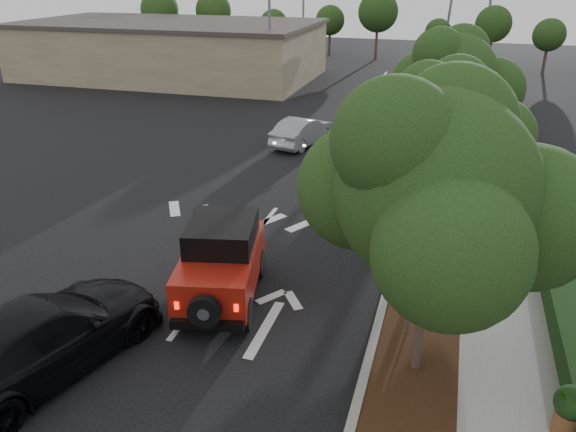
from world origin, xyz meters
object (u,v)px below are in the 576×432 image
at_px(black_suv_oncoming, 41,337).
at_px(speed_hump_sign, 412,283).
at_px(silver_suv_ahead, 380,160).
at_px(red_jeep, 222,259).

height_order(black_suv_oncoming, speed_hump_sign, speed_hump_sign).
bearing_deg(black_suv_oncoming, silver_suv_ahead, -95.25).
bearing_deg(black_suv_oncoming, red_jeep, -107.97).
distance_m(red_jeep, black_suv_oncoming, 4.64).
bearing_deg(silver_suv_ahead, speed_hump_sign, -76.67).
distance_m(silver_suv_ahead, black_suv_oncoming, 15.01).
distance_m(red_jeep, silver_suv_ahead, 10.54).
xyz_separation_m(red_jeep, silver_suv_ahead, (2.61, 10.21, -0.29)).
height_order(silver_suv_ahead, speed_hump_sign, speed_hump_sign).
relative_size(silver_suv_ahead, speed_hump_sign, 2.65).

